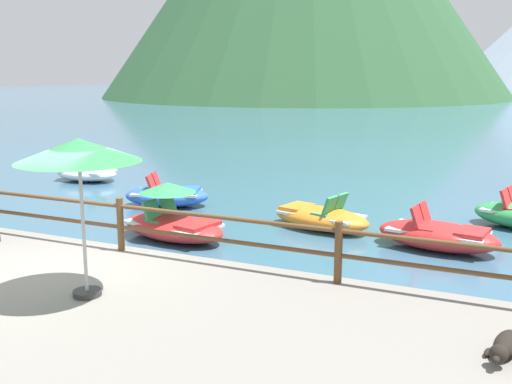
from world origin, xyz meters
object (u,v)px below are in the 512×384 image
at_px(pedal_boat_1, 173,221).
at_px(pedal_boat_4, 320,217).
at_px(pedal_boat_0, 167,195).
at_px(beach_umbrella, 79,152).
at_px(pedal_boat_5, 86,173).
at_px(pedal_boat_7, 438,235).
at_px(dog_resting, 505,346).

xyz_separation_m(pedal_boat_1, pedal_boat_4, (2.61, 2.10, -0.12)).
height_order(pedal_boat_0, pedal_boat_1, pedal_boat_1).
xyz_separation_m(beach_umbrella, pedal_boat_5, (-7.44, 8.81, -2.19)).
bearing_deg(pedal_boat_7, pedal_boat_1, -163.71).
xyz_separation_m(pedal_boat_0, pedal_boat_1, (1.81, -2.60, 0.10)).
bearing_deg(pedal_boat_4, pedal_boat_0, 173.52).
bearing_deg(pedal_boat_1, pedal_boat_0, 124.85).
distance_m(beach_umbrella, dog_resting, 5.81).
bearing_deg(pedal_boat_0, pedal_boat_5, 155.09).
distance_m(pedal_boat_0, pedal_boat_5, 4.90).
bearing_deg(pedal_boat_7, pedal_boat_0, 171.48).
height_order(dog_resting, pedal_boat_7, pedal_boat_7).
bearing_deg(dog_resting, pedal_boat_4, 124.95).
xyz_separation_m(beach_umbrella, pedal_boat_0, (-3.00, 6.75, -2.16)).
relative_size(pedal_boat_5, pedal_boat_7, 0.85).
distance_m(beach_umbrella, pedal_boat_4, 6.76).
height_order(dog_resting, pedal_boat_1, pedal_boat_1).
bearing_deg(pedal_boat_4, pedal_boat_1, -141.20).
bearing_deg(pedal_boat_4, dog_resting, -55.05).
bearing_deg(pedal_boat_1, pedal_boat_7, 16.29).
bearing_deg(dog_resting, pedal_boat_1, 151.07).
xyz_separation_m(dog_resting, pedal_boat_1, (-6.64, 3.67, -0.13)).
relative_size(dog_resting, pedal_boat_1, 0.39).
distance_m(dog_resting, pedal_boat_7, 5.39).
bearing_deg(beach_umbrella, pedal_boat_0, 113.96).
height_order(beach_umbrella, pedal_boat_5, beach_umbrella).
relative_size(pedal_boat_0, pedal_boat_1, 0.91).
height_order(pedal_boat_1, pedal_boat_7, pedal_boat_1).
bearing_deg(pedal_boat_0, beach_umbrella, -66.04).
height_order(pedal_boat_0, pedal_boat_7, pedal_boat_7).
distance_m(beach_umbrella, pedal_boat_7, 7.32).
height_order(dog_resting, pedal_boat_5, pedal_boat_5).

